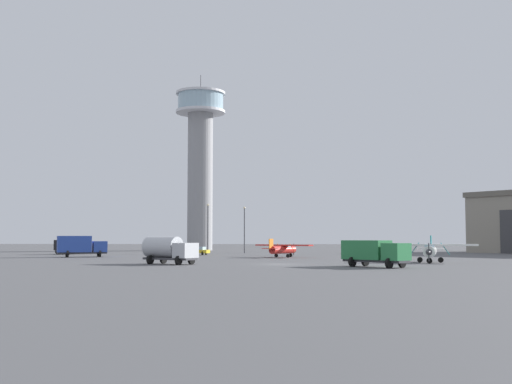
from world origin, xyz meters
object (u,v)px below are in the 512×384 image
object	(u,v)px
truck_box_green	(374,252)
light_post_east	(208,224)
control_tower	(200,154)
car_yellow	(197,251)
truck_flatbed_black	(68,247)
airplane_red	(282,249)
truck_fuel_tanker_silver	(168,249)
airplane_white	(430,250)
truck_box_blue	(80,245)
light_post_west	(244,225)

from	to	relation	value
truck_box_green	light_post_east	xyz separation A→B (m)	(-23.70, 50.72, 3.85)
control_tower	light_post_east	world-z (taller)	control_tower
car_yellow	truck_flatbed_black	bearing A→B (deg)	4.29
airplane_red	car_yellow	size ratio (longest dim) A/B	1.93
truck_fuel_tanker_silver	truck_box_green	size ratio (longest dim) A/B	0.99
airplane_white	truck_box_blue	distance (m)	51.09
airplane_white	light_post_west	world-z (taller)	light_post_west
truck_fuel_tanker_silver	light_post_west	xyz separation A→B (m)	(4.63, 47.79, 3.50)
control_tower	light_post_east	bearing A→B (deg)	-78.39
truck_fuel_tanker_silver	light_post_west	world-z (taller)	light_post_west
control_tower	light_post_west	size ratio (longest dim) A/B	4.63
car_yellow	airplane_red	bearing A→B (deg)	152.45
airplane_red	truck_box_green	distance (m)	30.94
truck_flatbed_black	car_yellow	world-z (taller)	truck_flatbed_black
control_tower	truck_box_green	distance (m)	85.52
airplane_white	truck_flatbed_black	xyz separation A→B (m)	(-55.27, 32.74, -0.26)
airplane_red	truck_box_green	size ratio (longest dim) A/B	1.30
airplane_white	car_yellow	bearing A→B (deg)	-118.66
control_tower	light_post_east	distance (m)	32.16
truck_box_blue	car_yellow	xyz separation A→B (m)	(15.77, 12.05, -0.99)
airplane_red	light_post_east	size ratio (longest dim) A/B	0.95
control_tower	truck_box_blue	size ratio (longest dim) A/B	5.30
light_post_west	truck_flatbed_black	bearing A→B (deg)	-163.67
truck_fuel_tanker_silver	truck_box_blue	xyz separation A→B (m)	(-18.17, 23.86, 0.07)
car_yellow	light_post_east	world-z (taller)	light_post_east
airplane_red	light_post_west	bearing A→B (deg)	48.74
airplane_white	truck_fuel_tanker_silver	world-z (taller)	airplane_white
airplane_white	truck_fuel_tanker_silver	bearing A→B (deg)	-64.15
truck_fuel_tanker_silver	car_yellow	size ratio (longest dim) A/B	1.47
airplane_white	light_post_west	bearing A→B (deg)	-134.79
control_tower	car_yellow	xyz separation A→B (m)	(5.02, -36.44, -21.20)
light_post_west	control_tower	bearing A→B (deg)	116.13
control_tower	truck_fuel_tanker_silver	world-z (taller)	control_tower
airplane_white	light_post_east	xyz separation A→B (m)	(-31.64, 39.13, 3.89)
light_post_west	light_post_east	distance (m)	6.95
truck_fuel_tanker_silver	airplane_red	bearing A→B (deg)	92.56
truck_box_blue	car_yellow	distance (m)	19.87
truck_box_green	light_post_east	bearing A→B (deg)	160.77
control_tower	truck_box_green	bearing A→B (deg)	-69.38
airplane_red	light_post_east	world-z (taller)	light_post_east
airplane_red	truck_box_green	xyz separation A→B (m)	(9.70, -29.38, 0.25)
truck_flatbed_black	airplane_white	bearing A→B (deg)	76.53
truck_box_green	car_yellow	xyz separation A→B (m)	(-24.23, 41.29, -0.79)
truck_flatbed_black	light_post_west	bearing A→B (deg)	123.50
truck_flatbed_black	truck_box_green	bearing A→B (deg)	64.04
car_yellow	light_post_west	world-z (taller)	light_post_west
control_tower	airplane_red	distance (m)	56.09
truck_box_blue	light_post_east	distance (m)	27.22
truck_flatbed_black	truck_box_green	world-z (taller)	truck_box_green
control_tower	truck_box_blue	world-z (taller)	control_tower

